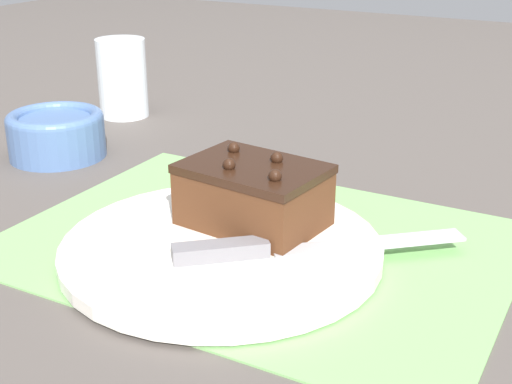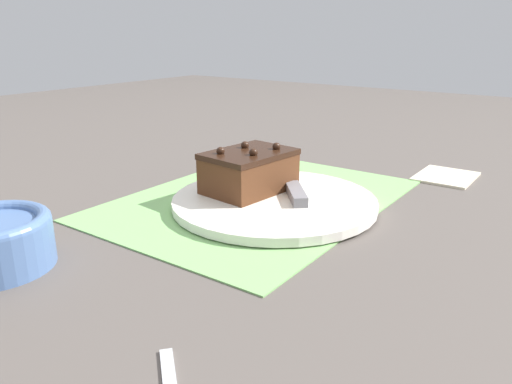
# 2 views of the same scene
# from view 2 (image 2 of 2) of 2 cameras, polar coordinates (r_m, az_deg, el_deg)

# --- Properties ---
(ground_plane) EXTENTS (3.00, 3.00, 0.00)m
(ground_plane) POSITION_cam_2_polar(r_m,az_deg,el_deg) (0.75, 0.19, -0.92)
(ground_plane) COLOR #544C47
(placemat_woven) EXTENTS (0.46, 0.34, 0.00)m
(placemat_woven) POSITION_cam_2_polar(r_m,az_deg,el_deg) (0.75, 0.19, -0.77)
(placemat_woven) COLOR #7AB266
(placemat_woven) RESTS_ON ground_plane
(cake_plate) EXTENTS (0.29, 0.29, 0.01)m
(cake_plate) POSITION_cam_2_polar(r_m,az_deg,el_deg) (0.71, 2.11, -1.11)
(cake_plate) COLOR white
(cake_plate) RESTS_ON placemat_woven
(chocolate_cake) EXTENTS (0.14, 0.11, 0.07)m
(chocolate_cake) POSITION_cam_2_polar(r_m,az_deg,el_deg) (0.73, -0.79, 2.45)
(chocolate_cake) COLOR #512D19
(chocolate_cake) RESTS_ON cake_plate
(serving_knife) EXTENTS (0.21, 0.18, 0.01)m
(serving_knife) POSITION_cam_2_polar(r_m,az_deg,el_deg) (0.75, 4.23, 0.83)
(serving_knife) COLOR slate
(serving_knife) RESTS_ON cake_plate
(folded_napkin) EXTENTS (0.11, 0.09, 0.01)m
(folded_napkin) POSITION_cam_2_polar(r_m,az_deg,el_deg) (0.92, 20.89, 1.79)
(folded_napkin) COLOR beige
(folded_napkin) RESTS_ON ground_plane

